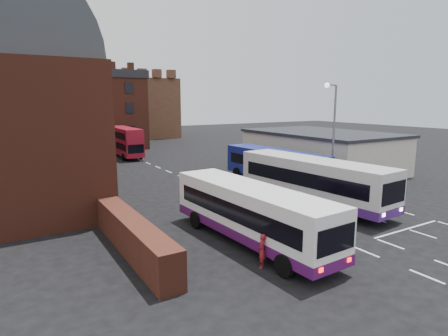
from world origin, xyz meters
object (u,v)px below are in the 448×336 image
street_lamp (332,127)px  pedestrian_red (262,251)px  pedestrian_beige (274,244)px  bus_blue (275,164)px  bus_white_inbound (312,178)px  bus_red_double (125,141)px  bus_white_outbound (251,210)px

street_lamp → pedestrian_red: street_lamp is taller
street_lamp → pedestrian_beige: bearing=-146.3°
bus_blue → pedestrian_red: bearing=47.1°
bus_white_inbound → pedestrian_red: 11.68m
bus_red_double → bus_white_inbound: bearing=99.9°
bus_white_outbound → street_lamp: 14.47m
pedestrian_red → pedestrian_beige: (1.04, 0.37, 0.00)m
bus_blue → street_lamp: bearing=114.3°
pedestrian_red → street_lamp: bearing=167.8°
bus_blue → pedestrian_beige: bus_blue is taller
bus_blue → pedestrian_red: size_ratio=7.29×
bus_white_outbound → pedestrian_red: bearing=-118.2°
bus_blue → pedestrian_red: 17.88m
bus_white_outbound → bus_white_inbound: bearing=21.9°
pedestrian_beige → pedestrian_red: bearing=-2.8°
bus_red_double → street_lamp: size_ratio=1.12×
street_lamp → pedestrian_beige: 16.16m
bus_white_inbound → bus_red_double: size_ratio=1.27×
bus_red_double → bus_blue: bearing=107.0°
bus_red_double → street_lamp: bearing=108.8°
bus_white_inbound → pedestrian_beige: bus_white_inbound is taller
bus_white_outbound → pedestrian_beige: (-0.29, -2.43, -1.04)m
bus_white_outbound → pedestrian_beige: bus_white_outbound is taller
bus_white_outbound → street_lamp: street_lamp is taller
bus_white_outbound → bus_blue: bus_blue is taller
pedestrian_red → bus_white_inbound: bearing=169.7°
bus_blue → bus_red_double: bus_red_double is taller
bus_blue → pedestrian_red: bus_blue is taller
bus_blue → pedestrian_beige: bearing=49.0°
street_lamp → pedestrian_red: size_ratio=5.63×
street_lamp → pedestrian_red: bearing=-147.3°
bus_blue → bus_red_double: (-6.77, 23.98, 0.27)m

